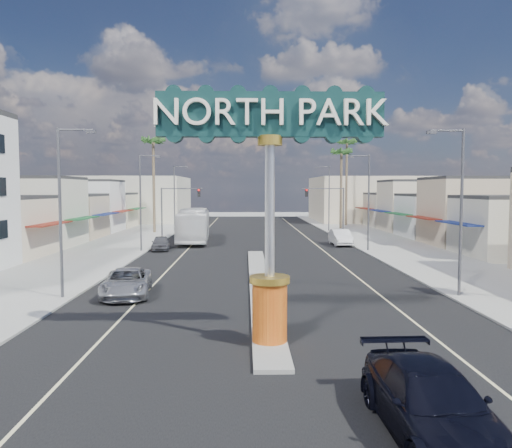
{
  "coord_description": "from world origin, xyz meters",
  "views": [
    {
      "loc": [
        -0.9,
        -16.26,
        5.82
      ],
      "look_at": [
        -0.34,
        10.01,
        3.98
      ],
      "focal_mm": 35.0,
      "sensor_mm": 36.0,
      "label": 1
    }
  ],
  "objects_px": {
    "traffic_signal_right": "(329,202)",
    "car_parked_left": "(161,243)",
    "streetlight_r_mid": "(367,197)",
    "gateway_sign": "(270,186)",
    "streetlight_r_far": "(328,195)",
    "palm_right_far": "(347,147)",
    "streetlight_l_far": "(176,195)",
    "palm_left_far": "(153,146)",
    "streetlight_l_mid": "(142,197)",
    "traffic_signal_left": "(177,202)",
    "palm_right_mid": "(341,156)",
    "suv_right": "(431,403)",
    "car_parked_right": "(341,237)",
    "suv_left": "(127,283)",
    "streetlight_r_near": "(458,203)",
    "city_bus": "(194,225)",
    "streetlight_l_near": "(63,204)"
  },
  "relations": [
    {
      "from": "traffic_signal_right",
      "to": "car_parked_left",
      "type": "distance_m",
      "value": 22.49
    },
    {
      "from": "streetlight_r_far",
      "to": "suv_right",
      "type": "distance_m",
      "value": 57.56
    },
    {
      "from": "traffic_signal_right",
      "to": "streetlight_r_mid",
      "type": "height_order",
      "value": "streetlight_r_mid"
    },
    {
      "from": "traffic_signal_left",
      "to": "palm_right_mid",
      "type": "distance_m",
      "value": 26.01
    },
    {
      "from": "palm_right_far",
      "to": "car_parked_left",
      "type": "xyz_separation_m",
      "value": [
        -24.0,
        -30.74,
        -11.7
      ]
    },
    {
      "from": "streetlight_l_mid",
      "to": "streetlight_r_far",
      "type": "bearing_deg",
      "value": 46.52
    },
    {
      "from": "palm_right_mid",
      "to": "suv_left",
      "type": "xyz_separation_m",
      "value": [
        -20.38,
        -45.25,
        -9.86
      ]
    },
    {
      "from": "streetlight_r_mid",
      "to": "streetlight_l_far",
      "type": "bearing_deg",
      "value": 133.48
    },
    {
      "from": "streetlight_r_near",
      "to": "car_parked_right",
      "type": "bearing_deg",
      "value": 93.26
    },
    {
      "from": "palm_right_far",
      "to": "suv_right",
      "type": "distance_m",
      "value": 68.95
    },
    {
      "from": "streetlight_l_far",
      "to": "palm_left_far",
      "type": "xyz_separation_m",
      "value": [
        -2.57,
        -2.0,
        6.43
      ]
    },
    {
      "from": "palm_right_far",
      "to": "car_parked_right",
      "type": "relative_size",
      "value": 2.82
    },
    {
      "from": "gateway_sign",
      "to": "streetlight_r_far",
      "type": "bearing_deg",
      "value": 78.22
    },
    {
      "from": "streetlight_r_mid",
      "to": "streetlight_r_far",
      "type": "relative_size",
      "value": 1.0
    },
    {
      "from": "traffic_signal_right",
      "to": "streetlight_r_near",
      "type": "xyz_separation_m",
      "value": [
        1.25,
        -33.99,
        0.79
      ]
    },
    {
      "from": "suv_right",
      "to": "traffic_signal_left",
      "type": "bearing_deg",
      "value": 102.51
    },
    {
      "from": "streetlight_l_mid",
      "to": "streetlight_r_near",
      "type": "relative_size",
      "value": 1.0
    },
    {
      "from": "traffic_signal_left",
      "to": "palm_left_far",
      "type": "bearing_deg",
      "value": 122.43
    },
    {
      "from": "gateway_sign",
      "to": "palm_left_far",
      "type": "relative_size",
      "value": 0.7
    },
    {
      "from": "streetlight_r_far",
      "to": "suv_right",
      "type": "height_order",
      "value": "streetlight_r_far"
    },
    {
      "from": "car_parked_left",
      "to": "streetlight_l_mid",
      "type": "bearing_deg",
      "value": -144.96
    },
    {
      "from": "streetlight_l_near",
      "to": "car_parked_left",
      "type": "distance_m",
      "value": 21.75
    },
    {
      "from": "traffic_signal_right",
      "to": "streetlight_l_mid",
      "type": "relative_size",
      "value": 0.67
    },
    {
      "from": "streetlight_r_near",
      "to": "streetlight_r_far",
      "type": "relative_size",
      "value": 1.0
    },
    {
      "from": "palm_left_far",
      "to": "streetlight_r_far",
      "type": "bearing_deg",
      "value": 4.88
    },
    {
      "from": "streetlight_l_mid",
      "to": "city_bus",
      "type": "distance_m",
      "value": 10.25
    },
    {
      "from": "suv_right",
      "to": "car_parked_right",
      "type": "height_order",
      "value": "car_parked_right"
    },
    {
      "from": "streetlight_l_mid",
      "to": "traffic_signal_left",
      "type": "bearing_deg",
      "value": 84.9
    },
    {
      "from": "palm_right_mid",
      "to": "city_bus",
      "type": "relative_size",
      "value": 0.92
    },
    {
      "from": "streetlight_r_mid",
      "to": "palm_right_mid",
      "type": "height_order",
      "value": "palm_right_mid"
    },
    {
      "from": "traffic_signal_right",
      "to": "traffic_signal_left",
      "type": "bearing_deg",
      "value": 180.0
    },
    {
      "from": "streetlight_r_far",
      "to": "car_parked_right",
      "type": "height_order",
      "value": "streetlight_r_far"
    },
    {
      "from": "palm_left_far",
      "to": "city_bus",
      "type": "xyz_separation_m",
      "value": [
        6.36,
        -11.04,
        -9.66
      ]
    },
    {
      "from": "traffic_signal_right",
      "to": "streetlight_r_mid",
      "type": "bearing_deg",
      "value": -84.9
    },
    {
      "from": "streetlight_r_near",
      "to": "city_bus",
      "type": "relative_size",
      "value": 0.68
    },
    {
      "from": "streetlight_l_mid",
      "to": "streetlight_l_far",
      "type": "distance_m",
      "value": 22.0
    },
    {
      "from": "palm_left_far",
      "to": "suv_left",
      "type": "distance_m",
      "value": 41.09
    },
    {
      "from": "traffic_signal_right",
      "to": "palm_right_far",
      "type": "bearing_deg",
      "value": 72.1
    },
    {
      "from": "streetlight_l_mid",
      "to": "suv_right",
      "type": "height_order",
      "value": "streetlight_l_mid"
    },
    {
      "from": "palm_left_far",
      "to": "palm_right_far",
      "type": "xyz_separation_m",
      "value": [
        28.0,
        12.0,
        0.89
      ]
    },
    {
      "from": "palm_right_far",
      "to": "streetlight_r_mid",
      "type": "bearing_deg",
      "value": -98.12
    },
    {
      "from": "streetlight_l_mid",
      "to": "streetlight_r_far",
      "type": "xyz_separation_m",
      "value": [
        20.87,
        22.0,
        0.0
      ]
    },
    {
      "from": "traffic_signal_left",
      "to": "streetlight_r_mid",
      "type": "relative_size",
      "value": 0.67
    },
    {
      "from": "suv_left",
      "to": "car_parked_left",
      "type": "relative_size",
      "value": 1.32
    },
    {
      "from": "palm_right_far",
      "to": "suv_right",
      "type": "bearing_deg",
      "value": -99.77
    },
    {
      "from": "streetlight_l_mid",
      "to": "car_parked_left",
      "type": "distance_m",
      "value": 4.77
    },
    {
      "from": "car_parked_left",
      "to": "suv_right",
      "type": "bearing_deg",
      "value": -77.3
    },
    {
      "from": "palm_right_mid",
      "to": "car_parked_left",
      "type": "bearing_deg",
      "value": -131.64
    },
    {
      "from": "palm_right_far",
      "to": "suv_left",
      "type": "relative_size",
      "value": 2.64
    },
    {
      "from": "streetlight_r_mid",
      "to": "streetlight_r_far",
      "type": "xyz_separation_m",
      "value": [
        0.0,
        22.0,
        0.0
      ]
    }
  ]
}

